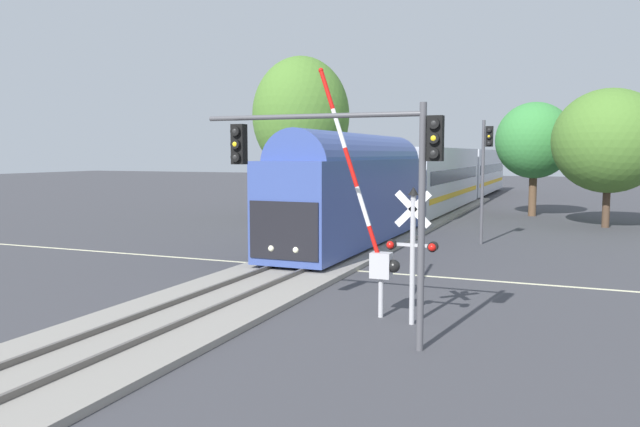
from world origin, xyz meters
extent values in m
plane|color=#3D3D42|center=(0.00, 0.00, 0.00)|extent=(220.00, 220.00, 0.00)
cube|color=beige|center=(0.00, 0.00, 0.00)|extent=(44.00, 0.20, 0.01)
cube|color=gray|center=(0.00, 0.00, 0.09)|extent=(4.40, 80.00, 0.18)
cube|color=#56514C|center=(-0.72, 0.00, 0.25)|extent=(0.10, 80.00, 0.14)
cube|color=#56514C|center=(0.72, 0.00, 0.25)|extent=(0.10, 80.00, 0.14)
cube|color=#384C93|center=(0.00, 6.05, 2.27)|extent=(3.00, 16.02, 3.90)
cube|color=black|center=(0.00, -1.98, 1.69)|extent=(2.76, 0.08, 2.15)
cylinder|color=#384C93|center=(0.00, 6.05, 4.10)|extent=(2.76, 14.42, 2.76)
sphere|color=#F4F2CC|center=(-0.50, -1.99, 1.00)|extent=(0.24, 0.24, 0.24)
sphere|color=#F4F2CC|center=(0.50, -1.99, 1.00)|extent=(0.24, 0.24, 0.24)
cube|color=#B7BCC6|center=(0.00, 25.52, 2.62)|extent=(3.00, 21.11, 4.60)
cube|color=black|center=(1.51, 25.52, 2.92)|extent=(0.04, 19.00, 0.90)
cube|color=gold|center=(1.52, 25.52, 1.47)|extent=(0.04, 19.43, 0.36)
cube|color=#B7BCC6|center=(0.00, 47.54, 2.62)|extent=(3.00, 21.11, 4.60)
cube|color=black|center=(1.51, 47.54, 2.92)|extent=(0.04, 19.00, 0.90)
cube|color=gold|center=(1.52, 47.54, 1.47)|extent=(0.04, 19.43, 0.36)
cylinder|color=#B7B7BC|center=(4.98, -6.19, 0.55)|extent=(0.14, 0.14, 1.10)
cube|color=#B7B7BC|center=(4.98, -6.19, 1.45)|extent=(0.56, 0.40, 0.70)
sphere|color=black|center=(5.33, -6.19, 1.45)|extent=(0.36, 0.36, 0.36)
cylinder|color=red|center=(4.80, -6.19, 1.98)|extent=(0.47, 0.12, 1.11)
cylinder|color=white|center=(4.45, -6.19, 3.05)|extent=(0.47, 0.12, 1.11)
cylinder|color=red|center=(4.09, -6.19, 4.12)|extent=(0.47, 0.12, 1.11)
cylinder|color=white|center=(3.73, -6.19, 5.19)|extent=(0.47, 0.12, 1.11)
cylinder|color=red|center=(3.38, -6.19, 6.25)|extent=(0.47, 0.12, 1.11)
sphere|color=red|center=(3.20, -6.19, 6.79)|extent=(0.14, 0.14, 0.14)
cylinder|color=#B2B2B7|center=(5.95, -6.57, 1.71)|extent=(0.14, 0.14, 3.41)
cube|color=white|center=(5.95, -6.59, 3.06)|extent=(0.98, 0.05, 0.98)
cube|color=white|center=(5.95, -6.59, 3.06)|extent=(0.98, 0.05, 0.98)
cube|color=#B2B2B7|center=(5.95, -6.57, 2.11)|extent=(1.10, 0.08, 0.08)
cylinder|color=black|center=(5.40, -6.67, 2.11)|extent=(0.26, 0.18, 0.26)
cylinder|color=black|center=(6.50, -6.67, 2.11)|extent=(0.26, 0.18, 0.26)
sphere|color=red|center=(5.40, -6.77, 2.11)|extent=(0.20, 0.20, 0.20)
sphere|color=red|center=(6.50, -6.77, 2.11)|extent=(0.20, 0.20, 0.20)
cone|color=black|center=(5.95, -6.57, 3.53)|extent=(0.28, 0.28, 0.22)
cylinder|color=#4C4C51|center=(6.65, -8.66, 2.81)|extent=(0.16, 0.16, 5.63)
cube|color=black|center=(6.93, -8.66, 4.83)|extent=(0.34, 0.26, 1.00)
sphere|color=#262626|center=(6.93, -8.81, 5.15)|extent=(0.20, 0.20, 0.20)
cylinder|color=black|center=(6.93, -8.84, 5.15)|extent=(0.24, 0.10, 0.24)
sphere|color=yellow|center=(6.93, -8.81, 4.83)|extent=(0.20, 0.20, 0.20)
cylinder|color=black|center=(6.93, -8.84, 4.83)|extent=(0.24, 0.10, 0.24)
sphere|color=#262626|center=(6.93, -8.81, 4.51)|extent=(0.20, 0.20, 0.20)
cylinder|color=black|center=(6.93, -8.84, 4.51)|extent=(0.24, 0.10, 0.24)
cylinder|color=#4C4C51|center=(3.91, -8.66, 5.38)|extent=(5.48, 0.12, 0.12)
cube|color=black|center=(1.99, -8.66, 4.73)|extent=(0.34, 0.26, 1.00)
sphere|color=#262626|center=(1.99, -8.81, 5.05)|extent=(0.20, 0.20, 0.20)
cylinder|color=black|center=(1.99, -8.84, 5.05)|extent=(0.24, 0.10, 0.24)
sphere|color=yellow|center=(1.99, -8.81, 4.73)|extent=(0.20, 0.20, 0.20)
cylinder|color=black|center=(1.99, -8.84, 4.73)|extent=(0.24, 0.10, 0.24)
sphere|color=#262626|center=(1.99, -8.81, 4.41)|extent=(0.20, 0.20, 0.20)
cylinder|color=black|center=(1.99, -8.84, 4.41)|extent=(0.24, 0.10, 0.24)
cylinder|color=#4C4C51|center=(5.58, 9.13, 3.07)|extent=(0.16, 0.16, 6.14)
cube|color=black|center=(5.86, 9.13, 5.34)|extent=(0.34, 0.26, 1.00)
sphere|color=#262626|center=(5.86, 8.98, 5.66)|extent=(0.20, 0.20, 0.20)
cylinder|color=black|center=(5.86, 8.95, 5.66)|extent=(0.24, 0.10, 0.24)
sphere|color=yellow|center=(5.86, 8.98, 5.34)|extent=(0.20, 0.20, 0.20)
cylinder|color=black|center=(5.86, 8.95, 5.34)|extent=(0.24, 0.10, 0.24)
sphere|color=#262626|center=(5.86, 8.98, 5.02)|extent=(0.20, 0.20, 0.20)
cylinder|color=black|center=(5.86, 8.95, 5.02)|extent=(0.24, 0.10, 0.24)
cylinder|color=brown|center=(7.03, 24.94, 1.70)|extent=(0.55, 0.55, 3.41)
ellipsoid|color=#38843D|center=(7.03, 24.94, 5.45)|extent=(5.46, 5.46, 5.46)
cylinder|color=#4C3828|center=(-7.91, 17.34, 2.04)|extent=(0.56, 0.56, 4.07)
ellipsoid|color=#4C7A2D|center=(-7.91, 17.34, 7.12)|extent=(6.72, 6.72, 8.12)
cylinder|color=#4C3828|center=(11.65, 19.22, 1.45)|extent=(0.44, 0.44, 2.91)
ellipsoid|color=#4C7A2D|center=(11.65, 19.22, 5.27)|extent=(6.64, 6.64, 6.31)
camera|label=1|loc=(9.80, -22.35, 4.49)|focal=34.87mm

